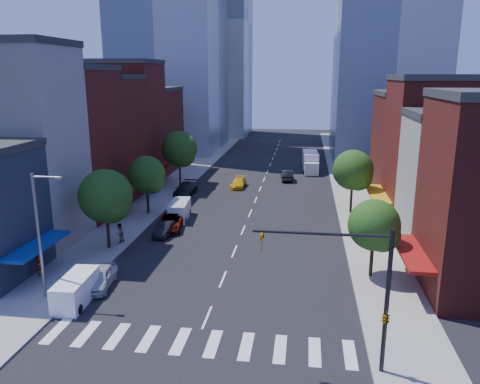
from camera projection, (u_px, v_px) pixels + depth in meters
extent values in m
plane|color=black|center=(207.00, 317.00, 30.88)|extent=(220.00, 220.00, 0.00)
cube|color=gray|center=(181.00, 179.00, 70.95)|extent=(5.00, 120.00, 0.15)
cube|color=gray|center=(349.00, 185.00, 67.57)|extent=(5.00, 120.00, 0.15)
cube|color=silver|center=(197.00, 342.00, 28.00)|extent=(19.00, 3.00, 0.01)
cube|color=silver|center=(9.00, 148.00, 43.03)|extent=(12.00, 8.00, 18.00)
cube|color=#5F1C16|center=(57.00, 145.00, 51.43)|extent=(12.00, 9.00, 16.00)
cube|color=#571A15|center=(92.00, 139.00, 59.72)|extent=(12.00, 8.00, 15.00)
cube|color=#5F1C16|center=(118.00, 125.00, 67.63)|extent=(12.00, 9.00, 17.00)
cube|color=#571A15|center=(141.00, 131.00, 77.24)|extent=(12.00, 10.00, 13.00)
cube|color=silver|center=(476.00, 187.00, 40.97)|extent=(12.00, 8.00, 12.00)
cube|color=#5F1C16|center=(448.00, 153.00, 49.24)|extent=(12.00, 10.00, 15.00)
cube|color=#571A15|center=(424.00, 148.00, 59.09)|extent=(12.00, 10.00, 13.00)
cube|color=#9EA5AD|center=(213.00, 23.00, 117.64)|extent=(18.00, 18.00, 56.00)
cylinder|color=black|center=(387.00, 303.00, 24.12)|extent=(0.24, 0.24, 8.00)
cylinder|color=black|center=(321.00, 234.00, 23.71)|extent=(7.00, 0.16, 0.16)
imported|color=gold|center=(262.00, 242.00, 24.26)|extent=(0.22, 0.18, 1.10)
imported|color=gold|center=(386.00, 317.00, 24.32)|extent=(0.48, 2.24, 0.90)
cylinder|color=slate|center=(39.00, 237.00, 32.32)|extent=(0.20, 0.20, 9.00)
cylinder|color=slate|center=(46.00, 177.00, 31.13)|extent=(2.00, 0.14, 0.14)
cube|color=slate|center=(59.00, 178.00, 31.02)|extent=(0.50, 0.25, 0.18)
cylinder|color=black|center=(108.00, 227.00, 42.47)|extent=(0.28, 0.28, 3.92)
sphere|color=#184313|center=(105.00, 196.00, 41.75)|extent=(4.80, 4.80, 4.80)
sphere|color=#184313|center=(111.00, 205.00, 41.56)|extent=(3.36, 3.36, 3.36)
cylinder|color=black|center=(148.00, 198.00, 53.07)|extent=(0.28, 0.28, 3.64)
sphere|color=#184313|center=(146.00, 174.00, 52.40)|extent=(4.20, 4.20, 4.20)
sphere|color=#184313|center=(151.00, 181.00, 52.19)|extent=(2.94, 2.94, 2.94)
cylinder|color=black|center=(180.00, 171.00, 66.44)|extent=(0.28, 0.28, 4.20)
sphere|color=#184313|center=(179.00, 149.00, 65.67)|extent=(5.00, 5.00, 5.00)
sphere|color=#184313|center=(183.00, 155.00, 65.48)|extent=(3.50, 3.50, 3.50)
cylinder|color=black|center=(372.00, 256.00, 36.56)|extent=(0.28, 0.28, 3.36)
sphere|color=#184313|center=(374.00, 225.00, 35.94)|extent=(4.00, 4.00, 4.00)
sphere|color=#184313|center=(382.00, 234.00, 35.72)|extent=(2.80, 2.80, 2.80)
cylinder|color=black|center=(351.00, 195.00, 53.77)|extent=(0.28, 0.28, 3.92)
sphere|color=#184313|center=(353.00, 170.00, 53.05)|extent=(4.60, 4.60, 4.60)
sphere|color=#184313|center=(358.00, 177.00, 52.85)|extent=(3.22, 3.22, 3.22)
imported|color=silver|center=(100.00, 278.00, 35.10)|extent=(2.31, 4.69, 1.54)
imported|color=black|center=(165.00, 229.00, 46.53)|extent=(1.62, 4.02, 1.30)
imported|color=#999999|center=(170.00, 223.00, 48.25)|extent=(3.03, 5.42, 1.43)
imported|color=black|center=(186.00, 189.00, 62.00)|extent=(2.38, 5.56, 1.60)
cube|color=white|center=(76.00, 290.00, 32.70)|extent=(2.07, 4.64, 1.91)
cube|color=black|center=(65.00, 298.00, 30.96)|extent=(1.73, 1.00, 0.82)
cylinder|color=black|center=(56.00, 308.00, 31.43)|extent=(0.27, 0.70, 0.69)
cylinder|color=black|center=(79.00, 309.00, 31.30)|extent=(0.27, 0.70, 0.69)
cylinder|color=black|center=(75.00, 288.00, 34.41)|extent=(0.27, 0.70, 0.69)
cylinder|color=black|center=(97.00, 289.00, 34.28)|extent=(0.27, 0.70, 0.69)
cube|color=silver|center=(180.00, 210.00, 51.73)|extent=(2.30, 4.81, 1.95)
cube|color=black|center=(177.00, 212.00, 49.95)|extent=(1.80, 1.09, 0.84)
cylinder|color=black|center=(170.00, 220.00, 50.39)|extent=(0.30, 0.73, 0.71)
cylinder|color=black|center=(185.00, 220.00, 50.32)|extent=(0.30, 0.73, 0.71)
cylinder|color=black|center=(175.00, 212.00, 53.45)|extent=(0.30, 0.73, 0.71)
cylinder|color=black|center=(189.00, 212.00, 53.38)|extent=(0.30, 0.73, 0.71)
imported|color=#E9AE0C|center=(239.00, 183.00, 66.16)|extent=(1.93, 4.54, 1.31)
imported|color=black|center=(287.00, 175.00, 70.61)|extent=(2.17, 4.88, 1.56)
imported|color=#999999|center=(308.00, 158.00, 85.90)|extent=(2.14, 4.19, 1.37)
cube|color=silver|center=(310.00, 161.00, 77.31)|extent=(2.73, 6.55, 3.16)
cube|color=silver|center=(312.00, 169.00, 73.80)|extent=(2.27, 1.90, 1.98)
cylinder|color=black|center=(304.00, 172.00, 74.81)|extent=(0.35, 0.90, 0.89)
cylinder|color=black|center=(318.00, 172.00, 74.63)|extent=(0.35, 0.90, 0.89)
cylinder|color=black|center=(303.00, 166.00, 79.10)|extent=(0.35, 0.90, 0.89)
cylinder|color=black|center=(316.00, 167.00, 78.93)|extent=(0.35, 0.90, 0.89)
imported|color=#999999|center=(39.00, 266.00, 36.80)|extent=(0.47, 0.64, 1.60)
imported|color=#999999|center=(120.00, 233.00, 44.00)|extent=(0.95, 1.08, 1.86)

